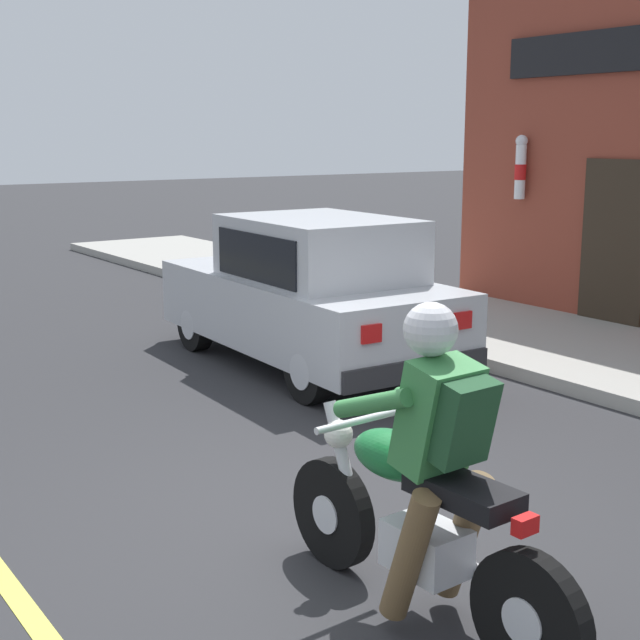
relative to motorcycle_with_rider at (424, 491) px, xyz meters
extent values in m
plane|color=#2B2B2D|center=(0.19, 1.25, -0.68)|extent=(80.00, 80.00, 0.00)
cube|color=#9E9B93|center=(5.01, 4.25, -0.61)|extent=(2.60, 22.00, 0.14)
cube|color=#2D2319|center=(6.29, 3.65, 0.37)|extent=(0.04, 0.90, 2.10)
cylinder|color=white|center=(6.21, 5.10, 1.22)|extent=(0.14, 0.14, 0.70)
cylinder|color=red|center=(6.21, 5.10, 1.22)|extent=(0.15, 0.15, 0.20)
sphere|color=silver|center=(6.21, 5.10, 1.62)|extent=(0.16, 0.16, 0.16)
cylinder|color=black|center=(-0.03, 0.72, -0.37)|extent=(0.12, 0.62, 0.62)
cylinder|color=silver|center=(-0.03, 0.72, -0.37)|extent=(0.13, 0.22, 0.22)
cylinder|color=black|center=(0.02, -0.68, -0.37)|extent=(0.12, 0.62, 0.62)
cylinder|color=silver|center=(0.02, -0.68, -0.37)|extent=(0.13, 0.22, 0.22)
cube|color=silver|center=(0.00, -0.03, -0.29)|extent=(0.29, 0.41, 0.24)
ellipsoid|color=#196B33|center=(-0.01, 0.22, 0.12)|extent=(0.32, 0.53, 0.24)
cube|color=black|center=(0.01, -0.26, 0.08)|extent=(0.28, 0.57, 0.10)
cylinder|color=silver|center=(-0.02, 0.62, -0.05)|extent=(0.08, 0.33, 0.68)
cylinder|color=silver|center=(-0.02, 0.50, 0.23)|extent=(0.56, 0.06, 0.04)
sphere|color=silver|center=(-0.02, 0.67, 0.11)|extent=(0.16, 0.16, 0.16)
cylinder|color=silver|center=(0.17, -0.42, -0.39)|extent=(0.10, 0.55, 0.08)
cube|color=red|center=(0.02, -0.63, 0.05)|extent=(0.12, 0.06, 0.08)
cylinder|color=brown|center=(-0.18, -0.10, -0.25)|extent=(0.15, 0.35, 0.71)
cylinder|color=brown|center=(0.18, -0.09, -0.25)|extent=(0.15, 0.35, 0.71)
cube|color=#387F42|center=(0.00, -0.08, 0.40)|extent=(0.35, 0.34, 0.57)
cylinder|color=#387F42|center=(-0.21, 0.15, 0.44)|extent=(0.11, 0.52, 0.26)
cylinder|color=#387F42|center=(0.19, 0.17, 0.44)|extent=(0.11, 0.52, 0.26)
sphere|color=silver|center=(0.00, -0.02, 0.81)|extent=(0.26, 0.26, 0.26)
cube|color=#1E4728|center=(0.01, -0.24, 0.42)|extent=(0.29, 0.25, 0.42)
cylinder|color=black|center=(1.72, 5.75, -0.38)|extent=(0.21, 0.61, 0.60)
cylinder|color=silver|center=(1.72, 5.75, -0.38)|extent=(0.21, 0.34, 0.33)
cylinder|color=black|center=(3.16, 5.68, -0.38)|extent=(0.21, 0.61, 0.60)
cylinder|color=silver|center=(3.16, 5.68, -0.38)|extent=(0.21, 0.34, 0.33)
cylinder|color=black|center=(1.62, 3.35, -0.38)|extent=(0.21, 0.61, 0.60)
cylinder|color=silver|center=(1.62, 3.35, -0.38)|extent=(0.21, 0.34, 0.33)
cylinder|color=black|center=(3.06, 3.29, -0.38)|extent=(0.21, 0.61, 0.60)
cylinder|color=silver|center=(3.06, 3.29, -0.38)|extent=(0.21, 0.34, 0.33)
cube|color=#B7BABF|center=(2.39, 4.52, -0.08)|extent=(1.80, 3.77, 0.70)
cube|color=#B7BABF|center=(2.38, 4.27, 0.56)|extent=(1.52, 1.96, 0.66)
cube|color=black|center=(2.42, 5.14, 0.51)|extent=(1.34, 0.41, 0.51)
cube|color=black|center=(1.65, 4.30, 0.54)|extent=(0.10, 1.52, 0.46)
cube|color=black|center=(3.10, 4.24, 0.54)|extent=(0.10, 1.52, 0.46)
cube|color=silver|center=(1.96, 6.40, 0.04)|extent=(0.24, 0.05, 0.14)
cube|color=red|center=(1.80, 2.68, 0.06)|extent=(0.20, 0.05, 0.16)
cube|color=silver|center=(2.98, 6.35, 0.04)|extent=(0.24, 0.05, 0.14)
cube|color=red|center=(2.82, 2.64, 0.06)|extent=(0.20, 0.05, 0.16)
cube|color=#28282B|center=(2.47, 6.34, -0.33)|extent=(1.61, 0.19, 0.20)
cube|color=#28282B|center=(2.31, 2.69, -0.33)|extent=(1.61, 0.19, 0.20)
camera|label=1|loc=(-2.77, -3.04, 1.71)|focal=50.00mm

